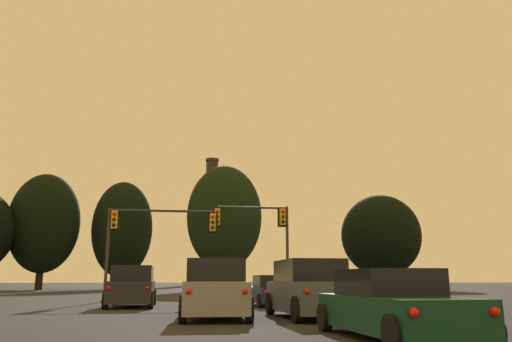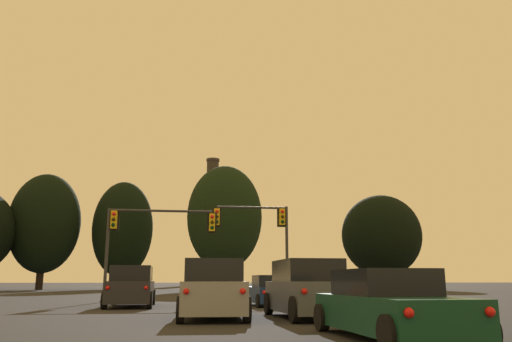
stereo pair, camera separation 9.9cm
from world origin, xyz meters
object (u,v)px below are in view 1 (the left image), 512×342
(suv_center_lane_second, at_px, (215,290))
(traffic_light_overhead_right, at_px, (263,228))
(suv_left_lane_front, at_px, (132,287))
(suv_right_lane_second, at_px, (310,290))
(hatchback_right_lane_front, at_px, (271,292))
(traffic_light_overhead_left, at_px, (147,229))
(sedan_right_lane_third, at_px, (392,306))
(smokestack, at_px, (211,234))

(suv_center_lane_second, bearing_deg, traffic_light_overhead_right, 77.58)
(suv_left_lane_front, bearing_deg, suv_right_lane_second, -52.60)
(hatchback_right_lane_front, xyz_separation_m, traffic_light_overhead_left, (-6.37, 5.55, 3.44))
(traffic_light_overhead_right, bearing_deg, suv_center_lane_second, -104.67)
(suv_center_lane_second, xyz_separation_m, traffic_light_overhead_right, (3.81, 14.55, 3.55))
(suv_right_lane_second, bearing_deg, suv_left_lane_front, 127.00)
(suv_right_lane_second, distance_m, traffic_light_overhead_left, 15.18)
(sedan_right_lane_third, relative_size, smokestack, 0.13)
(suv_left_lane_front, xyz_separation_m, traffic_light_overhead_left, (0.15, 5.42, 3.21))
(hatchback_right_lane_front, distance_m, suv_left_lane_front, 6.53)
(suv_left_lane_front, distance_m, traffic_light_overhead_left, 6.30)
(suv_left_lane_front, bearing_deg, hatchback_right_lane_front, -2.63)
(hatchback_right_lane_front, height_order, traffic_light_overhead_left, traffic_light_overhead_left)
(hatchback_right_lane_front, relative_size, suv_left_lane_front, 0.84)
(hatchback_right_lane_front, distance_m, suv_center_lane_second, 8.22)
(suv_left_lane_front, height_order, traffic_light_overhead_right, traffic_light_overhead_right)
(hatchback_right_lane_front, relative_size, suv_right_lane_second, 0.84)
(suv_center_lane_second, xyz_separation_m, traffic_light_overhead_left, (-3.23, 13.15, 3.21))
(traffic_light_overhead_right, xyz_separation_m, smokestack, (2.66, 119.36, 10.42))
(sedan_right_lane_third, bearing_deg, hatchback_right_lane_front, 88.70)
(suv_center_lane_second, height_order, suv_left_lane_front, same)
(hatchback_right_lane_front, distance_m, traffic_light_overhead_left, 9.13)
(sedan_right_lane_third, distance_m, suv_center_lane_second, 7.17)
(traffic_light_overhead_left, relative_size, traffic_light_overhead_right, 1.11)
(hatchback_right_lane_front, bearing_deg, traffic_light_overhead_right, 81.72)
(traffic_light_overhead_left, bearing_deg, suv_left_lane_front, -91.59)
(sedan_right_lane_third, height_order, traffic_light_overhead_right, traffic_light_overhead_right)
(smokestack, bearing_deg, hatchback_right_lane_front, -91.51)
(smokestack, bearing_deg, suv_right_lane_second, -91.45)
(sedan_right_lane_third, height_order, suv_left_lane_front, suv_left_lane_front)
(traffic_light_overhead_left, distance_m, traffic_light_overhead_right, 7.19)
(hatchback_right_lane_front, xyz_separation_m, smokestack, (3.33, 126.31, 14.21))
(suv_left_lane_front, relative_size, smokestack, 0.13)
(suv_center_lane_second, xyz_separation_m, suv_right_lane_second, (3.07, -0.28, 0.00))
(hatchback_right_lane_front, bearing_deg, suv_right_lane_second, -93.22)
(sedan_right_lane_third, xyz_separation_m, smokestack, (3.16, 140.27, 14.20))
(suv_right_lane_second, relative_size, suv_left_lane_front, 1.00)
(traffic_light_overhead_left, relative_size, smokestack, 0.17)
(suv_center_lane_second, relative_size, traffic_light_overhead_right, 0.85)
(suv_left_lane_front, height_order, smokestack, smokestack)
(traffic_light_overhead_right, bearing_deg, smokestack, 88.72)
(suv_right_lane_second, bearing_deg, hatchback_right_lane_front, 87.67)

